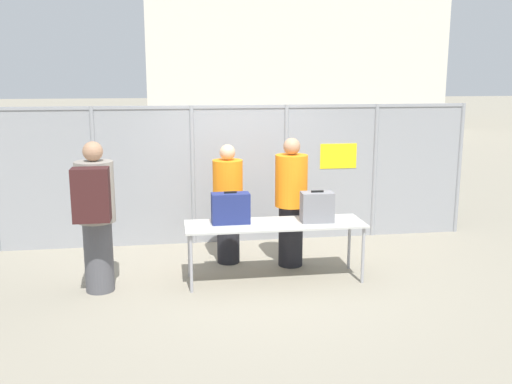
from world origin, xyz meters
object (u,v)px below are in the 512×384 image
Objects in this scene: suitcase_navy at (231,208)px; security_worker_far at (228,202)px; inspection_table at (275,227)px; security_worker_near at (291,201)px; traveler_hooded at (95,212)px; suitcase_grey at (317,207)px; utility_trailer at (255,198)px.

suitcase_navy is 0.73m from security_worker_far.
suitcase_navy is at bearing 97.06° from security_worker_far.
suitcase_navy is (-0.56, 0.08, 0.25)m from inspection_table.
inspection_table is 1.28× the size of security_worker_near.
traveler_hooded is at bearing -173.50° from suitcase_navy.
traveler_hooded reaches higher than inspection_table.
suitcase_grey is (1.11, -0.09, -0.00)m from suitcase_navy.
security_worker_far is at bearing -106.70° from utility_trailer.
security_worker_near reaches higher than inspection_table.
security_worker_near reaches higher than utility_trailer.
security_worker_far is (-1.07, 0.81, -0.08)m from suitcase_grey.
suitcase_navy is 0.29× the size of security_worker_far.
utility_trailer is (2.44, 3.45, -0.65)m from traveler_hooded.
security_worker_near reaches higher than security_worker_far.
security_worker_near is (0.89, 0.47, -0.03)m from suitcase_navy.
inspection_table is 3.37m from utility_trailer.
suitcase_grey is (0.55, -0.01, 0.25)m from inspection_table.
suitcase_grey is 1.34m from security_worker_far.
inspection_table is 5.52× the size of suitcase_grey.
suitcase_navy is at bearing 11.82° from traveler_hooded.
security_worker_far is (0.04, 0.72, -0.09)m from suitcase_navy.
security_worker_near is at bearing 111.64° from suitcase_grey.
traveler_hooded reaches higher than utility_trailer.
utility_trailer is (0.24, 3.34, -0.33)m from inspection_table.
inspection_table is at bearing -8.04° from suitcase_navy.
traveler_hooded is 0.53× the size of utility_trailer.
inspection_table reaches higher than utility_trailer.
security_worker_near reaches higher than suitcase_navy.
security_worker_near is 0.51× the size of utility_trailer.
security_worker_near is at bearing 173.41° from security_worker_far.
inspection_table is 0.62m from suitcase_navy.
security_worker_far is at bearing 142.68° from suitcase_grey.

